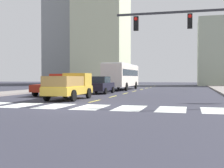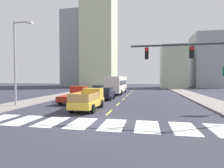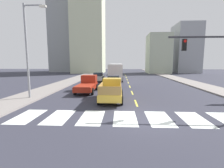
{
  "view_description": "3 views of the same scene",
  "coord_description": "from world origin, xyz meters",
  "px_view_note": "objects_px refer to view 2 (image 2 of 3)",
  "views": [
    {
      "loc": [
        6.4,
        -15.55,
        1.66
      ],
      "look_at": [
        -2.33,
        17.49,
        0.86
      ],
      "focal_mm": 47.95,
      "sensor_mm": 36.0,
      "label": 1
    },
    {
      "loc": [
        3.2,
        -11.22,
        3.04
      ],
      "look_at": [
        -2.24,
        16.86,
        2.08
      ],
      "focal_mm": 28.36,
      "sensor_mm": 36.0,
      "label": 2
    },
    {
      "loc": [
        -1.41,
        -10.2,
        3.57
      ],
      "look_at": [
        -2.44,
        9.51,
        0.97
      ],
      "focal_mm": 26.05,
      "sensor_mm": 36.0,
      "label": 3
    }
  ],
  "objects_px": {
    "pickup_dark": "(75,95)",
    "city_bus": "(117,84)",
    "traffic_signal_gantry": "(207,62)",
    "pickup_stakebed": "(89,100)",
    "sedan_near_right": "(106,93)",
    "streetlight_left": "(16,60)",
    "sedan_near_left": "(98,90)"
  },
  "relations": [
    {
      "from": "pickup_dark",
      "to": "city_bus",
      "type": "relative_size",
      "value": 0.48
    },
    {
      "from": "city_bus",
      "to": "traffic_signal_gantry",
      "type": "height_order",
      "value": "traffic_signal_gantry"
    },
    {
      "from": "pickup_stakebed",
      "to": "city_bus",
      "type": "bearing_deg",
      "value": 90.35
    },
    {
      "from": "sedan_near_right",
      "to": "streetlight_left",
      "type": "bearing_deg",
      "value": -132.53
    },
    {
      "from": "traffic_signal_gantry",
      "to": "streetlight_left",
      "type": "distance_m",
      "value": 17.83
    },
    {
      "from": "pickup_dark",
      "to": "city_bus",
      "type": "height_order",
      "value": "city_bus"
    },
    {
      "from": "pickup_stakebed",
      "to": "city_bus",
      "type": "height_order",
      "value": "city_bus"
    },
    {
      "from": "pickup_stakebed",
      "to": "streetlight_left",
      "type": "relative_size",
      "value": 0.58
    },
    {
      "from": "sedan_near_left",
      "to": "traffic_signal_gantry",
      "type": "relative_size",
      "value": 0.56
    },
    {
      "from": "sedan_near_left",
      "to": "pickup_dark",
      "type": "bearing_deg",
      "value": -87.37
    },
    {
      "from": "streetlight_left",
      "to": "traffic_signal_gantry",
      "type": "bearing_deg",
      "value": -9.64
    },
    {
      "from": "pickup_stakebed",
      "to": "sedan_near_left",
      "type": "xyz_separation_m",
      "value": [
        -3.33,
        15.3,
        -0.08
      ]
    },
    {
      "from": "pickup_dark",
      "to": "sedan_near_right",
      "type": "xyz_separation_m",
      "value": [
        3.09,
        3.66,
        -0.06
      ]
    },
    {
      "from": "sedan_near_left",
      "to": "sedan_near_right",
      "type": "height_order",
      "value": "same"
    },
    {
      "from": "pickup_stakebed",
      "to": "streetlight_left",
      "type": "height_order",
      "value": "streetlight_left"
    },
    {
      "from": "streetlight_left",
      "to": "pickup_stakebed",
      "type": "bearing_deg",
      "value": 1.12
    },
    {
      "from": "pickup_stakebed",
      "to": "pickup_dark",
      "type": "distance_m",
      "value": 5.27
    },
    {
      "from": "pickup_dark",
      "to": "city_bus",
      "type": "distance_m",
      "value": 13.35
    },
    {
      "from": "sedan_near_right",
      "to": "traffic_signal_gantry",
      "type": "relative_size",
      "value": 0.56
    },
    {
      "from": "city_bus",
      "to": "traffic_signal_gantry",
      "type": "distance_m",
      "value": 22.55
    },
    {
      "from": "city_bus",
      "to": "traffic_signal_gantry",
      "type": "xyz_separation_m",
      "value": [
        9.68,
        -20.25,
        2.2
      ]
    },
    {
      "from": "pickup_stakebed",
      "to": "traffic_signal_gantry",
      "type": "xyz_separation_m",
      "value": [
        9.63,
        -3.14,
        3.22
      ]
    },
    {
      "from": "sedan_near_left",
      "to": "streetlight_left",
      "type": "xyz_separation_m",
      "value": [
        -4.6,
        -15.46,
        4.11
      ]
    },
    {
      "from": "sedan_near_right",
      "to": "streetlight_left",
      "type": "relative_size",
      "value": 0.49
    },
    {
      "from": "pickup_dark",
      "to": "streetlight_left",
      "type": "bearing_deg",
      "value": -138.36
    },
    {
      "from": "sedan_near_right",
      "to": "streetlight_left",
      "type": "xyz_separation_m",
      "value": [
        -7.81,
        -8.0,
        4.11
      ]
    },
    {
      "from": "city_bus",
      "to": "traffic_signal_gantry",
      "type": "relative_size",
      "value": 1.37
    },
    {
      "from": "pickup_stakebed",
      "to": "traffic_signal_gantry",
      "type": "distance_m",
      "value": 10.63
    },
    {
      "from": "pickup_stakebed",
      "to": "traffic_signal_gantry",
      "type": "bearing_deg",
      "value": -17.84
    },
    {
      "from": "city_bus",
      "to": "sedan_near_right",
      "type": "distance_m",
      "value": 9.33
    },
    {
      "from": "city_bus",
      "to": "pickup_stakebed",
      "type": "bearing_deg",
      "value": -90.75
    },
    {
      "from": "pickup_dark",
      "to": "streetlight_left",
      "type": "height_order",
      "value": "streetlight_left"
    }
  ]
}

